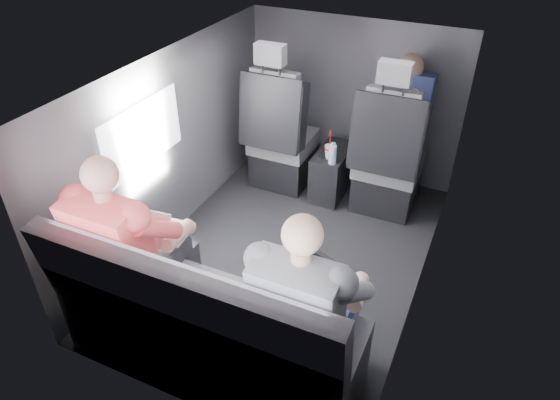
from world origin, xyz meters
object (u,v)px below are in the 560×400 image
at_px(passenger_rear_left, 132,246).
at_px(passenger_rear_right, 308,306).
at_px(soda_cup, 329,151).
at_px(passenger_front_right, 404,111).
at_px(center_console, 332,172).
at_px(laptop_white, 158,229).
at_px(laptop_black, 319,274).
at_px(water_bottle, 333,154).
at_px(front_seat_right, 387,165).
at_px(front_seat_left, 281,142).
at_px(rear_bench, 207,330).

height_order(passenger_rear_left, passenger_rear_right, passenger_rear_left).
relative_size(soda_cup, passenger_front_right, 0.31).
relative_size(center_console, soda_cup, 2.04).
xyz_separation_m(laptop_white, laptop_black, (0.95, 0.03, 0.00)).
bearing_deg(passenger_front_right, laptop_black, -89.39).
distance_m(water_bottle, laptop_white, 1.57).
xyz_separation_m(front_seat_right, center_console, (-0.45, 0.04, -0.20)).
xyz_separation_m(front_seat_left, laptop_black, (0.94, -1.60, 0.23)).
bearing_deg(front_seat_right, center_console, 174.93).
bearing_deg(front_seat_right, soda_cup, -170.03).
relative_size(rear_bench, water_bottle, 9.25).
relative_size(soda_cup, passenger_rear_left, 0.19).
xyz_separation_m(laptop_black, passenger_rear_left, (-0.98, -0.21, -0.01)).
bearing_deg(passenger_front_right, passenger_rear_right, -88.65).
bearing_deg(laptop_white, water_bottle, 70.83).
relative_size(soda_cup, water_bottle, 1.36).
xyz_separation_m(soda_cup, laptop_white, (-0.46, -1.55, 0.17)).
xyz_separation_m(soda_cup, passenger_rear_right, (0.51, -1.73, 0.16)).
height_order(soda_cup, water_bottle, soda_cup).
height_order(front_seat_right, rear_bench, front_seat_right).
bearing_deg(passenger_rear_left, front_seat_right, 62.41).
xyz_separation_m(laptop_black, passenger_front_right, (-0.02, 1.86, 0.11)).
relative_size(front_seat_left, water_bottle, 7.31).
bearing_deg(passenger_rear_left, water_bottle, 71.74).
bearing_deg(laptop_black, rear_bench, -148.26).
relative_size(rear_bench, passenger_rear_right, 1.33).
bearing_deg(front_seat_left, rear_bench, -76.69).
bearing_deg(laptop_white, rear_bench, -30.77).
distance_m(laptop_white, passenger_front_right, 2.11).
xyz_separation_m(rear_bench, passenger_rear_left, (-0.49, 0.10, 0.32)).
bearing_deg(water_bottle, center_console, 105.91).
bearing_deg(passenger_front_right, front_seat_left, -164.32).
distance_m(front_seat_right, laptop_white, 1.88).
bearing_deg(passenger_rear_left, passenger_front_right, 64.99).
bearing_deg(soda_cup, passenger_rear_right, -73.44).
bearing_deg(front_seat_left, laptop_white, -90.40).
relative_size(water_bottle, laptop_black, 0.41).
bearing_deg(water_bottle, passenger_rear_right, -74.37).
distance_m(front_seat_left, center_console, 0.49).
relative_size(front_seat_right, center_console, 2.64).
distance_m(center_console, soda_cup, 0.28).
height_order(laptop_black, passenger_rear_left, passenger_rear_left).
relative_size(water_bottle, passenger_rear_left, 0.14).
height_order(rear_bench, laptop_black, rear_bench).
bearing_deg(front_seat_left, center_console, 5.07).
xyz_separation_m(water_bottle, passenger_front_right, (0.42, 0.41, 0.27)).
bearing_deg(front_seat_left, passenger_rear_right, -61.83).
bearing_deg(soda_cup, rear_bench, -90.11).
height_order(front_seat_left, water_bottle, front_seat_left).
xyz_separation_m(passenger_rear_left, passenger_front_right, (0.96, 2.06, 0.12)).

